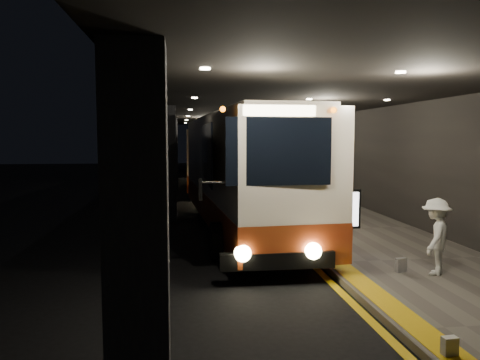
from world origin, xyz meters
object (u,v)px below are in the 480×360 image
passenger_boarding (323,223)px  bag_plain (450,346)px  bag_polka (401,265)px  coach_main (241,177)px  coach_third (202,155)px  coach_second (210,161)px  stanchion_post (306,223)px  info_sign (346,210)px  passenger_waiting_white (436,236)px

passenger_boarding → bag_plain: passenger_boarding is taller
bag_polka → coach_main: bearing=116.5°
coach_main → coach_third: coach_main is taller
coach_main → coach_second: (-0.20, 13.54, -0.13)m
bag_plain → stanchion_post: 7.50m
coach_second → passenger_boarding: bearing=-80.1°
info_sign → coach_third: bearing=91.2°
coach_main → stanchion_post: bearing=-59.2°
passenger_waiting_white → stanchion_post: passenger_waiting_white is taller
info_sign → coach_main: bearing=115.8°
passenger_boarding → bag_polka: bearing=-150.8°
coach_main → stanchion_post: coach_main is taller
coach_third → passenger_boarding: size_ratio=7.10×
bag_polka → info_sign: (-0.68, 1.81, 0.99)m
passenger_waiting_white → info_sign: 2.49m
passenger_waiting_white → coach_third: bearing=-133.3°
coach_third → bag_polka: 33.06m
info_sign → stanchion_post: 1.90m
coach_third → info_sign: (2.36, -31.08, -0.35)m
coach_second → bag_plain: coach_second is taller
coach_third → bag_plain: coach_third is taller
info_sign → stanchion_post: (-0.60, 1.68, -0.64)m
info_sign → coach_second: bearing=94.8°
info_sign → bag_plain: bearing=-98.7°
coach_main → coach_third: size_ratio=1.15×
stanchion_post → bag_polka: bearing=-69.9°
coach_main → coach_second: coach_main is taller
coach_main → bag_polka: size_ratio=39.76×
bag_plain → info_sign: bearing=84.4°
passenger_waiting_white → bag_plain: (-1.91, -3.73, -0.72)m
passenger_waiting_white → passenger_boarding: bearing=-101.8°
bag_polka → info_sign: info_sign is taller
passenger_boarding → bag_plain: size_ratio=5.76×
passenger_waiting_white → bag_plain: bearing=13.2°
coach_main → info_sign: bearing=-64.9°
bag_plain → stanchion_post: (-0.03, 7.49, 0.37)m
stanchion_post → passenger_waiting_white: bearing=-62.7°
coach_second → bag_plain: size_ratio=43.46×
coach_second → bag_plain: bearing=-81.9°
passenger_waiting_white → stanchion_post: (-1.94, 3.76, -0.35)m
coach_main → coach_third: (-0.11, 27.01, -0.22)m
coach_main → bag_plain: 10.15m
coach_second → passenger_waiting_white: coach_second is taller
coach_third → passenger_waiting_white: 33.38m
coach_third → bag_plain: size_ratio=40.86×
passenger_waiting_white → info_sign: bearing=-106.9°
coach_second → bag_plain: (1.88, -23.42, -1.46)m
passenger_boarding → bag_plain: 6.15m
coach_main → coach_third: 27.02m
coach_second → bag_polka: (3.12, -19.42, -1.43)m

